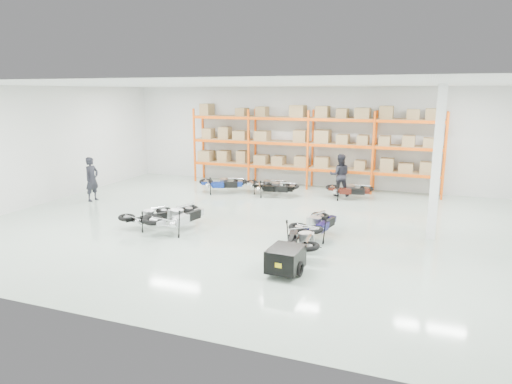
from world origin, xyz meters
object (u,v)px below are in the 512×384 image
at_px(moto_back_d, 350,187).
at_px(person_left, 92,179).
at_px(moto_back_a, 223,180).
at_px(moto_black_far_left, 149,213).
at_px(person_back, 340,175).
at_px(trailer, 286,259).
at_px(moto_back_b, 266,182).
at_px(moto_blue_centre, 317,220).
at_px(moto_back_c, 275,184).
at_px(moto_silver_left, 178,212).
at_px(moto_touring_right, 303,234).

relative_size(moto_back_d, person_left, 0.94).
bearing_deg(moto_back_d, moto_back_a, 87.30).
xyz_separation_m(moto_black_far_left, person_back, (4.90, 6.71, 0.40)).
relative_size(trailer, moto_back_a, 0.88).
relative_size(trailer, moto_back_b, 1.00).
distance_m(moto_blue_centre, trailer, 3.10).
distance_m(moto_blue_centre, moto_back_b, 6.27).
bearing_deg(moto_back_c, trailer, -165.43).
xyz_separation_m(trailer, moto_back_a, (-5.18, 7.70, 0.16)).
height_order(moto_silver_left, moto_back_b, moto_silver_left).
distance_m(moto_touring_right, moto_back_c, 6.83).
bearing_deg(person_back, trailer, 78.60).
distance_m(moto_blue_centre, moto_silver_left, 4.31).
relative_size(moto_silver_left, moto_black_far_left, 1.24).
xyz_separation_m(moto_silver_left, moto_back_b, (0.76, 6.14, -0.11)).
distance_m(moto_touring_right, person_left, 9.89).
relative_size(moto_touring_right, person_left, 0.99).
relative_size(moto_silver_left, trailer, 1.24).
height_order(moto_black_far_left, moto_back_b, moto_black_far_left).
height_order(moto_back_a, moto_back_c, moto_back_a).
bearing_deg(moto_back_b, moto_silver_left, 161.05).
bearing_deg(moto_back_c, moto_back_b, 41.85).
height_order(moto_black_far_left, moto_back_a, moto_back_a).
bearing_deg(moto_touring_right, person_left, 153.96).
relative_size(moto_touring_right, person_back, 0.99).
bearing_deg(moto_touring_right, moto_back_c, 106.00).
height_order(trailer, moto_back_a, moto_back_a).
height_order(moto_blue_centre, moto_back_d, moto_blue_centre).
distance_m(moto_blue_centre, person_left, 9.58).
relative_size(moto_back_a, person_back, 1.01).
bearing_deg(moto_back_a, moto_black_far_left, 157.90).
relative_size(trailer, person_left, 0.90).
height_order(moto_blue_centre, trailer, moto_blue_centre).
bearing_deg(person_left, moto_back_a, -48.65).
distance_m(moto_silver_left, moto_back_c, 5.77).
distance_m(moto_silver_left, moto_back_d, 7.61).
relative_size(moto_blue_centre, moto_touring_right, 1.01).
xyz_separation_m(moto_back_a, moto_back_b, (1.75, 0.62, -0.06)).
bearing_deg(person_left, trailer, -110.96).
bearing_deg(person_left, moto_back_d, -63.12).
xyz_separation_m(moto_black_far_left, moto_back_d, (5.40, 6.25, 0.02)).
bearing_deg(trailer, moto_touring_right, 93.30).
xyz_separation_m(moto_back_b, moto_back_c, (0.57, -0.52, 0.03)).
relative_size(moto_black_far_left, moto_back_c, 0.93).
bearing_deg(moto_back_b, moto_blue_centre, -158.45).
xyz_separation_m(trailer, person_back, (-0.37, 8.89, 0.50)).
relative_size(moto_touring_right, moto_back_a, 0.98).
xyz_separation_m(moto_blue_centre, moto_back_c, (-2.89, 4.70, -0.02)).
xyz_separation_m(moto_blue_centre, moto_back_a, (-5.21, 4.61, 0.01)).
relative_size(moto_silver_left, moto_back_d, 1.18).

